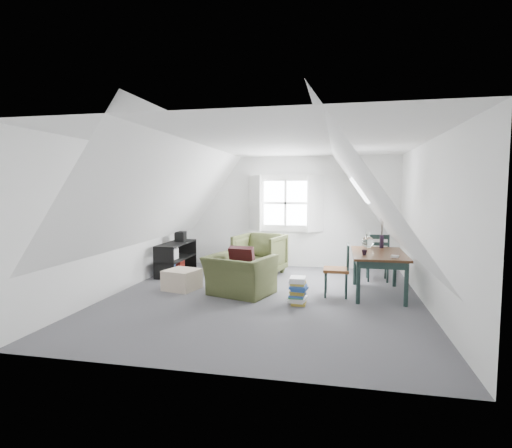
% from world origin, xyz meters
% --- Properties ---
extents(floor, '(5.50, 5.50, 0.00)m').
position_xyz_m(floor, '(0.00, 0.00, 0.00)').
color(floor, '#4E4D53').
rests_on(floor, ground).
extents(ceiling, '(5.50, 5.50, 0.00)m').
position_xyz_m(ceiling, '(0.00, 0.00, 2.50)').
color(ceiling, white).
rests_on(ceiling, wall_back).
extents(wall_back, '(5.00, 0.00, 5.00)m').
position_xyz_m(wall_back, '(0.00, 2.75, 1.25)').
color(wall_back, silver).
rests_on(wall_back, ground).
extents(wall_front, '(5.00, 0.00, 5.00)m').
position_xyz_m(wall_front, '(0.00, -2.75, 1.25)').
color(wall_front, silver).
rests_on(wall_front, ground).
extents(wall_left, '(0.00, 5.50, 5.50)m').
position_xyz_m(wall_left, '(-2.50, 0.00, 1.25)').
color(wall_left, silver).
rests_on(wall_left, ground).
extents(wall_right, '(0.00, 5.50, 5.50)m').
position_xyz_m(wall_right, '(2.50, 0.00, 1.25)').
color(wall_right, silver).
rests_on(wall_right, ground).
extents(slope_left, '(3.19, 5.50, 4.48)m').
position_xyz_m(slope_left, '(-1.55, 0.00, 1.78)').
color(slope_left, white).
rests_on(slope_left, wall_left).
extents(slope_right, '(3.19, 5.50, 4.48)m').
position_xyz_m(slope_right, '(1.55, 0.00, 1.78)').
color(slope_right, white).
rests_on(slope_right, wall_right).
extents(dormer_window, '(1.71, 0.35, 1.30)m').
position_xyz_m(dormer_window, '(0.00, 2.68, 1.45)').
color(dormer_window, white).
rests_on(dormer_window, wall_back).
extents(skylight, '(0.35, 0.75, 0.47)m').
position_xyz_m(skylight, '(1.55, 1.30, 1.75)').
color(skylight, white).
rests_on(skylight, slope_right).
extents(armchair_near, '(1.25, 1.17, 0.67)m').
position_xyz_m(armchair_near, '(-0.42, 0.11, 0.00)').
color(armchair_near, '#3F4624').
rests_on(armchair_near, floor).
extents(armchair_far, '(1.10, 1.12, 0.85)m').
position_xyz_m(armchair_far, '(-0.40, 1.72, 0.00)').
color(armchair_far, '#3F4624').
rests_on(armchair_far, floor).
extents(throw_pillow, '(0.45, 0.30, 0.44)m').
position_xyz_m(throw_pillow, '(-0.42, 0.26, 0.59)').
color(throw_pillow, '#340E12').
rests_on(throw_pillow, armchair_near).
extents(ottoman, '(0.64, 0.64, 0.35)m').
position_xyz_m(ottoman, '(-1.51, 0.23, 0.18)').
color(ottoman, '#BFAD95').
rests_on(ottoman, floor).
extents(dining_table, '(0.85, 1.42, 0.71)m').
position_xyz_m(dining_table, '(1.85, 0.59, 0.62)').
color(dining_table, '#361E10').
rests_on(dining_table, floor).
extents(demijohn, '(0.21, 0.21, 0.30)m').
position_xyz_m(demijohn, '(1.70, 1.04, 0.83)').
color(demijohn, silver).
rests_on(demijohn, dining_table).
extents(vase_twigs, '(0.07, 0.08, 0.58)m').
position_xyz_m(vase_twigs, '(1.95, 1.14, 0.84)').
color(vase_twigs, black).
rests_on(vase_twigs, dining_table).
extents(cup, '(0.12, 0.12, 0.08)m').
position_xyz_m(cup, '(1.60, 0.29, 0.71)').
color(cup, black).
rests_on(cup, dining_table).
extents(paper_box, '(0.13, 0.11, 0.04)m').
position_xyz_m(paper_box, '(2.05, 0.14, 0.73)').
color(paper_box, white).
rests_on(paper_box, dining_table).
extents(dining_chair_far, '(0.43, 0.43, 0.92)m').
position_xyz_m(dining_chair_far, '(1.94, 1.63, 0.48)').
color(dining_chair_far, brown).
rests_on(dining_chair_far, floor).
extents(dining_chair_near, '(0.41, 0.41, 0.87)m').
position_xyz_m(dining_chair_near, '(1.20, 0.35, 0.46)').
color(dining_chair_near, brown).
rests_on(dining_chair_near, floor).
extents(media_shelf, '(0.42, 1.27, 0.65)m').
position_xyz_m(media_shelf, '(-2.14, 1.44, 0.29)').
color(media_shelf, black).
rests_on(media_shelf, floor).
extents(electronics_box, '(0.23, 0.30, 0.22)m').
position_xyz_m(electronics_box, '(-2.14, 1.73, 0.75)').
color(electronics_box, black).
rests_on(electronics_box, media_shelf).
extents(magazine_stack, '(0.31, 0.37, 0.41)m').
position_xyz_m(magazine_stack, '(0.59, -0.24, 0.21)').
color(magazine_stack, '#B29933').
rests_on(magazine_stack, floor).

